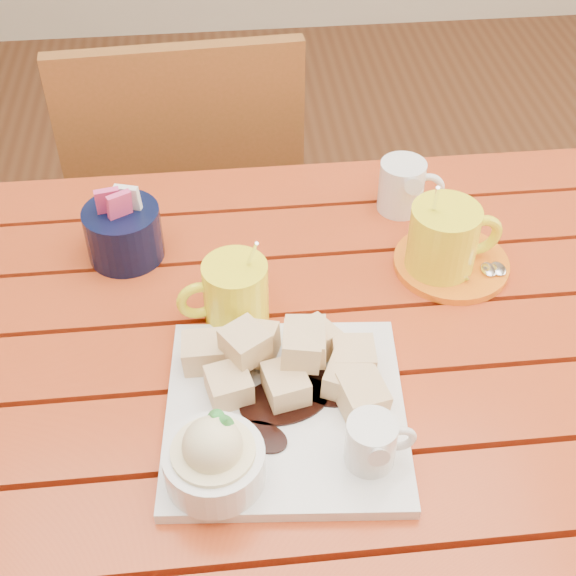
{
  "coord_description": "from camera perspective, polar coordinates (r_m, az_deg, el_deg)",
  "views": [
    {
      "loc": [
        -0.06,
        -0.68,
        1.48
      ],
      "look_at": [
        0.02,
        0.03,
        0.82
      ],
      "focal_mm": 50.0,
      "sensor_mm": 36.0,
      "label": 1
    }
  ],
  "objects": [
    {
      "name": "cream_pitcher",
      "position": [
        1.2,
        8.2,
        7.25
      ],
      "size": [
        0.1,
        0.08,
        0.08
      ],
      "rotation": [
        0.0,
        0.0,
        -0.24
      ],
      "color": "white",
      "rests_on": "table"
    },
    {
      "name": "coffee_mug_left",
      "position": [
        1.0,
        -3.88,
        -0.36
      ],
      "size": [
        0.12,
        0.08,
        0.14
      ],
      "rotation": [
        0.0,
        0.0,
        0.16
      ],
      "color": "yellow",
      "rests_on": "table"
    },
    {
      "name": "sugar_caddy",
      "position": [
        1.13,
        -11.61,
        3.93
      ],
      "size": [
        0.11,
        0.11,
        0.11
      ],
      "color": "black",
      "rests_on": "table"
    },
    {
      "name": "dessert_plate",
      "position": [
        0.9,
        -1.03,
        -8.69
      ],
      "size": [
        0.29,
        0.29,
        0.11
      ],
      "rotation": [
        0.0,
        0.0,
        -0.08
      ],
      "color": "white",
      "rests_on": "table"
    },
    {
      "name": "table",
      "position": [
        1.08,
        -0.65,
        -8.14
      ],
      "size": [
        1.2,
        0.79,
        0.75
      ],
      "color": "#9E2A14",
      "rests_on": "ground"
    },
    {
      "name": "chair_far",
      "position": [
        1.65,
        -7.04,
        5.91
      ],
      "size": [
        0.45,
        0.45,
        0.9
      ],
      "rotation": [
        0.0,
        0.0,
        3.2
      ],
      "color": "brown",
      "rests_on": "ground"
    },
    {
      "name": "orange_saucer",
      "position": [
        1.13,
        11.6,
        1.73
      ],
      "size": [
        0.16,
        0.16,
        0.02
      ],
      "rotation": [
        0.0,
        0.0,
        0.34
      ],
      "color": "orange",
      "rests_on": "table"
    },
    {
      "name": "coffee_mug_right",
      "position": [
        1.09,
        11.08,
        3.39
      ],
      "size": [
        0.13,
        0.09,
        0.16
      ],
      "rotation": [
        0.0,
        0.0,
        0.13
      ],
      "color": "yellow",
      "rests_on": "table"
    }
  ]
}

